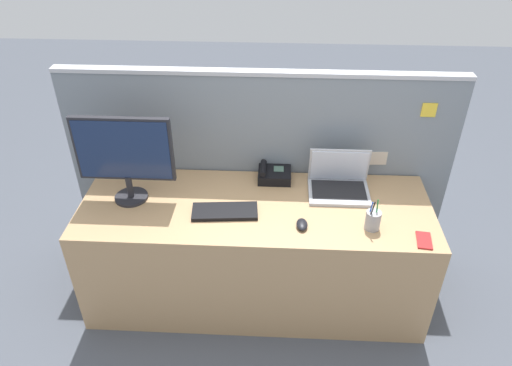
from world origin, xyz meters
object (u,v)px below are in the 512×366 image
(desk_phone, at_px, (274,174))
(keyboard_main, at_px, (225,211))
(pen_cup, at_px, (373,220))
(desktop_monitor, at_px, (124,153))
(laptop, at_px, (339,181))
(computer_mouse_right_hand, at_px, (302,224))
(cell_phone_red_case, at_px, (424,240))

(desk_phone, xyz_separation_m, keyboard_main, (-0.26, -0.35, -0.02))
(pen_cup, bearing_deg, keyboard_main, 173.62)
(desktop_monitor, bearing_deg, pen_cup, -8.76)
(laptop, bearing_deg, computer_mouse_right_hand, -121.97)
(laptop, distance_m, computer_mouse_right_hand, 0.43)
(desktop_monitor, bearing_deg, cell_phone_red_case, -10.55)
(desk_phone, height_order, keyboard_main, desk_phone)
(laptop, relative_size, computer_mouse_right_hand, 3.54)
(desk_phone, distance_m, computer_mouse_right_hand, 0.48)
(keyboard_main, distance_m, pen_cup, 0.80)
(desktop_monitor, distance_m, computer_mouse_right_hand, 1.04)
(laptop, height_order, keyboard_main, laptop)
(laptop, relative_size, keyboard_main, 0.97)
(keyboard_main, bearing_deg, pen_cup, -11.16)
(desktop_monitor, height_order, computer_mouse_right_hand, desktop_monitor)
(desk_phone, relative_size, pen_cup, 1.05)
(keyboard_main, xyz_separation_m, computer_mouse_right_hand, (0.42, -0.10, 0.01))
(desktop_monitor, height_order, desk_phone, desktop_monitor)
(desktop_monitor, xyz_separation_m, keyboard_main, (0.56, -0.12, -0.29))
(laptop, height_order, desk_phone, laptop)
(keyboard_main, bearing_deg, laptop, 17.11)
(computer_mouse_right_hand, bearing_deg, desktop_monitor, 165.94)
(laptop, relative_size, pen_cup, 1.86)
(laptop, xyz_separation_m, desk_phone, (-0.39, 0.09, -0.03))
(keyboard_main, distance_m, cell_phone_red_case, 1.07)
(desk_phone, bearing_deg, cell_phone_red_case, -33.98)
(desktop_monitor, xyz_separation_m, computer_mouse_right_hand, (0.98, -0.22, -0.28))
(cell_phone_red_case, bearing_deg, desktop_monitor, 176.88)
(desk_phone, distance_m, pen_cup, 0.69)
(laptop, distance_m, desk_phone, 0.40)
(pen_cup, bearing_deg, cell_phone_red_case, -19.63)
(desk_phone, relative_size, keyboard_main, 0.55)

